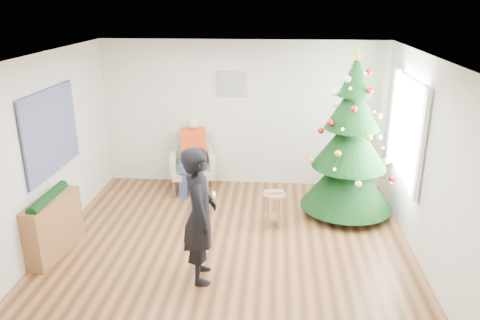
# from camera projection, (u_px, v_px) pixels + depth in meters

# --- Properties ---
(floor) EXTENTS (5.00, 5.00, 0.00)m
(floor) POSITION_uv_depth(u_px,v_px,m) (229.00, 250.00, 6.42)
(floor) COLOR brown
(floor) RESTS_ON ground
(ceiling) EXTENTS (5.00, 5.00, 0.00)m
(ceiling) POSITION_uv_depth(u_px,v_px,m) (228.00, 58.00, 5.56)
(ceiling) COLOR white
(ceiling) RESTS_ON wall_back
(wall_back) EXTENTS (5.00, 0.00, 5.00)m
(wall_back) POSITION_uv_depth(u_px,v_px,m) (243.00, 114.00, 8.34)
(wall_back) COLOR silver
(wall_back) RESTS_ON floor
(wall_front) EXTENTS (5.00, 0.00, 5.00)m
(wall_front) POSITION_uv_depth(u_px,v_px,m) (196.00, 267.00, 3.64)
(wall_front) COLOR silver
(wall_front) RESTS_ON floor
(wall_left) EXTENTS (0.00, 5.00, 5.00)m
(wall_left) POSITION_uv_depth(u_px,v_px,m) (41.00, 156.00, 6.18)
(wall_left) COLOR silver
(wall_left) RESTS_ON floor
(wall_right) EXTENTS (0.00, 5.00, 5.00)m
(wall_right) POSITION_uv_depth(u_px,v_px,m) (429.00, 166.00, 5.80)
(wall_right) COLOR silver
(wall_right) RESTS_ON floor
(window_panel) EXTENTS (0.04, 1.30, 1.40)m
(window_panel) POSITION_uv_depth(u_px,v_px,m) (407.00, 129.00, 6.68)
(window_panel) COLOR white
(window_panel) RESTS_ON wall_right
(curtains) EXTENTS (0.05, 1.75, 1.50)m
(curtains) POSITION_uv_depth(u_px,v_px,m) (405.00, 129.00, 6.68)
(curtains) COLOR white
(curtains) RESTS_ON wall_right
(christmas_tree) EXTENTS (1.43, 1.43, 2.59)m
(christmas_tree) POSITION_uv_depth(u_px,v_px,m) (350.00, 144.00, 7.12)
(christmas_tree) COLOR #3F2816
(christmas_tree) RESTS_ON floor
(stool) EXTENTS (0.36, 0.36, 0.54)m
(stool) POSITION_uv_depth(u_px,v_px,m) (274.00, 209.00, 7.00)
(stool) COLOR brown
(stool) RESTS_ON floor
(laptop) EXTENTS (0.31, 0.22, 0.02)m
(laptop) POSITION_uv_depth(u_px,v_px,m) (274.00, 193.00, 6.91)
(laptop) COLOR silver
(laptop) RESTS_ON stool
(armchair) EXTENTS (0.88, 0.83, 1.01)m
(armchair) POSITION_uv_depth(u_px,v_px,m) (193.00, 170.00, 8.30)
(armchair) COLOR #93A585
(armchair) RESTS_ON floor
(seated_person) EXTENTS (0.49, 0.66, 1.33)m
(seated_person) POSITION_uv_depth(u_px,v_px,m) (192.00, 154.00, 8.15)
(seated_person) COLOR navy
(seated_person) RESTS_ON armchair
(standing_man) EXTENTS (0.52, 0.69, 1.69)m
(standing_man) POSITION_uv_depth(u_px,v_px,m) (200.00, 215.00, 5.52)
(standing_man) COLOR black
(standing_man) RESTS_ON floor
(game_controller) EXTENTS (0.06, 0.13, 0.04)m
(game_controller) POSITION_uv_depth(u_px,v_px,m) (214.00, 195.00, 5.38)
(game_controller) COLOR white
(game_controller) RESTS_ON standing_man
(console) EXTENTS (0.43, 1.03, 0.80)m
(console) POSITION_uv_depth(u_px,v_px,m) (52.00, 227.00, 6.20)
(console) COLOR brown
(console) RESTS_ON floor
(garland) EXTENTS (0.14, 0.90, 0.14)m
(garland) POSITION_uv_depth(u_px,v_px,m) (48.00, 198.00, 6.06)
(garland) COLOR black
(garland) RESTS_ON console
(tapestry) EXTENTS (0.03, 1.50, 1.15)m
(tapestry) POSITION_uv_depth(u_px,v_px,m) (51.00, 131.00, 6.37)
(tapestry) COLOR black
(tapestry) RESTS_ON wall_left
(framed_picture) EXTENTS (0.52, 0.05, 0.42)m
(framed_picture) POSITION_uv_depth(u_px,v_px,m) (231.00, 84.00, 8.14)
(framed_picture) COLOR tan
(framed_picture) RESTS_ON wall_back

